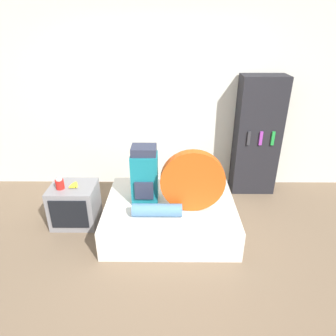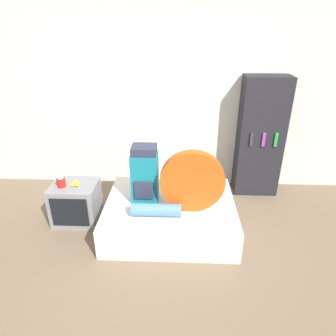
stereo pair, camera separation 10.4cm
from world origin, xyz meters
The scene contains 10 objects.
ground_plane centered at (0.00, 0.00, 0.00)m, with size 16.00×16.00×0.00m, color brown.
wall_back centered at (0.00, 1.93, 1.30)m, with size 8.00×0.05×2.60m.
bed centered at (0.06, 0.75, 0.18)m, with size 1.53×1.23×0.36m.
backpack centered at (-0.24, 0.79, 0.70)m, with size 0.30×0.29×0.69m.
tent_bag centered at (0.31, 0.61, 0.72)m, with size 0.72×0.11×0.72m.
sleeping_roll centered at (-0.08, 0.46, 0.44)m, with size 0.55×0.15×0.15m.
television centered at (-1.12, 0.84, 0.26)m, with size 0.55×0.48×0.51m.
canister centered at (-1.24, 0.80, 0.57)m, with size 0.10×0.10×0.13m.
banana_bunch centered at (-1.09, 0.86, 0.53)m, with size 0.12×0.16×0.03m.
bookshelf centered at (1.29, 1.71, 0.84)m, with size 0.61×0.36×1.68m.
Camera 2 is at (0.16, -2.28, 2.29)m, focal length 32.00 mm.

